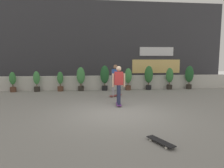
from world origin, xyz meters
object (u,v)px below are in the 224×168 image
Objects in this scene: potted_plant_1 at (37,80)px; potted_plant_8 at (189,75)px; potted_plant_5 at (128,78)px; potted_plant_7 at (170,77)px; potted_plant_3 at (81,77)px; potted_plant_4 at (105,76)px; potted_plant_2 at (60,81)px; skater_by_wall_right at (116,79)px; skateboard_near_camera at (161,141)px; potted_plant_0 at (13,81)px; skater_foreground at (119,84)px; potted_plant_6 at (149,76)px.

potted_plant_1 is 9.83m from potted_plant_8.
potted_plant_7 is at bearing 0.00° from potted_plant_5.
potted_plant_4 reaches higher than potted_plant_3.
potted_plant_7 is (4.29, 0.00, -0.12)m from potted_plant_4.
skater_by_wall_right is at bearing -35.10° from potted_plant_2.
skateboard_near_camera is (2.16, -8.47, -0.81)m from potted_plant_3.
potted_plant_7 is 1.74× the size of skateboard_near_camera.
potted_plant_4 is at bearing -0.00° from potted_plant_0.
skater_foreground is (-5.38, -4.35, 0.04)m from potted_plant_8.
skater_foreground is at bearing 95.53° from skateboard_near_camera.
potted_plant_6 is (5.64, -0.00, 0.26)m from potted_plant_2.
potted_plant_4 is 0.94× the size of skater_by_wall_right.
potted_plant_4 reaches higher than potted_plant_0.
potted_plant_8 reaches higher than potted_plant_0.
potted_plant_2 is (2.82, 0.00, -0.01)m from potted_plant_0.
skateboard_near_camera is (-2.21, -8.47, -0.85)m from potted_plant_6.
potted_plant_2 is 0.81× the size of potted_plant_3.
potted_plant_3 reaches higher than skateboard_near_camera.
skater_foreground is (0.26, -4.35, 0.01)m from potted_plant_4.
potted_plant_6 is (2.87, 0.00, -0.02)m from potted_plant_4.
potted_plant_3 reaches higher than potted_plant_5.
potted_plant_1 is (1.41, 0.00, 0.03)m from potted_plant_0.
skateboard_near_camera is (-4.99, -8.47, -0.84)m from potted_plant_8.
potted_plant_0 is at bearing -180.00° from potted_plant_2.
skater_foreground is (-2.61, -4.35, 0.03)m from potted_plant_6.
potted_plant_3 is 0.96× the size of potted_plant_6.
potted_plant_4 is at bearing 100.25° from skater_by_wall_right.
skater_foreground is (3.03, -4.35, 0.29)m from potted_plant_2.
skater_foreground is (-4.03, -4.35, 0.13)m from potted_plant_7.
potted_plant_4 reaches higher than potted_plant_2.
potted_plant_2 is 1.49× the size of skateboard_near_camera.
potted_plant_7 is (1.42, 0.00, -0.10)m from potted_plant_6.
skater_foreground reaches higher than potted_plant_3.
potted_plant_1 is 5.70m from potted_plant_5.
potted_plant_2 is 4.28m from potted_plant_5.
skater_by_wall_right is 2.09× the size of skateboard_near_camera.
potted_plant_7 is at bearing 0.00° from potted_plant_0.
skater_by_wall_right is (0.40, -2.23, 0.01)m from potted_plant_4.
skater_by_wall_right is (-1.11, -2.23, 0.13)m from potted_plant_5.
potted_plant_0 is at bearing 180.00° from potted_plant_8.
skater_by_wall_right is at bearing -49.49° from potted_plant_3.
skater_foreground reaches higher than potted_plant_7.
potted_plant_8 reaches higher than skateboard_near_camera.
potted_plant_0 is 10.54m from skateboard_near_camera.
potted_plant_5 is 1.74× the size of skateboard_near_camera.
potted_plant_5 is at bearing 180.00° from potted_plant_6.
potted_plant_8 reaches higher than potted_plant_2.
potted_plant_7 is at bearing 29.84° from skater_by_wall_right.
potted_plant_4 is at bearing 180.00° from potted_plant_5.
potted_plant_1 is 0.89× the size of potted_plant_5.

